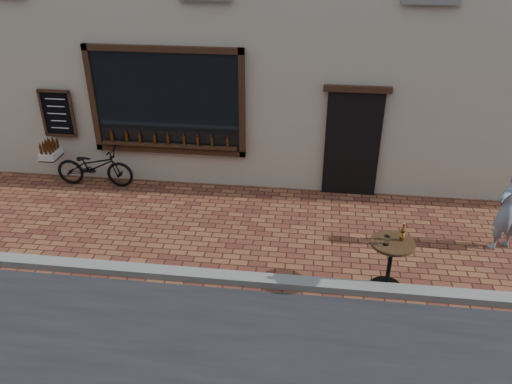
# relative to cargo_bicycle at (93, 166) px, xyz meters

# --- Properties ---
(ground) EXTENTS (90.00, 90.00, 0.00)m
(ground) POSITION_rel_cargo_bicycle_xyz_m (3.56, -3.14, -0.45)
(ground) COLOR #50231A
(ground) RESTS_ON ground
(kerb) EXTENTS (90.00, 0.25, 0.12)m
(kerb) POSITION_rel_cargo_bicycle_xyz_m (3.56, -2.94, -0.39)
(kerb) COLOR slate
(kerb) RESTS_ON ground
(cargo_bicycle) EXTENTS (1.95, 0.62, 0.95)m
(cargo_bicycle) POSITION_rel_cargo_bicycle_xyz_m (0.00, 0.00, 0.00)
(cargo_bicycle) COLOR black
(cargo_bicycle) RESTS_ON ground
(bistro_table) EXTENTS (0.66, 0.66, 1.14)m
(bistro_table) POSITION_rel_cargo_bicycle_xyz_m (5.96, -2.79, 0.16)
(bistro_table) COLOR black
(bistro_table) RESTS_ON ground
(pedestrian) EXTENTS (0.66, 0.57, 1.52)m
(pedestrian) POSITION_rel_cargo_bicycle_xyz_m (8.03, -1.40, 0.31)
(pedestrian) COLOR gray
(pedestrian) RESTS_ON ground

